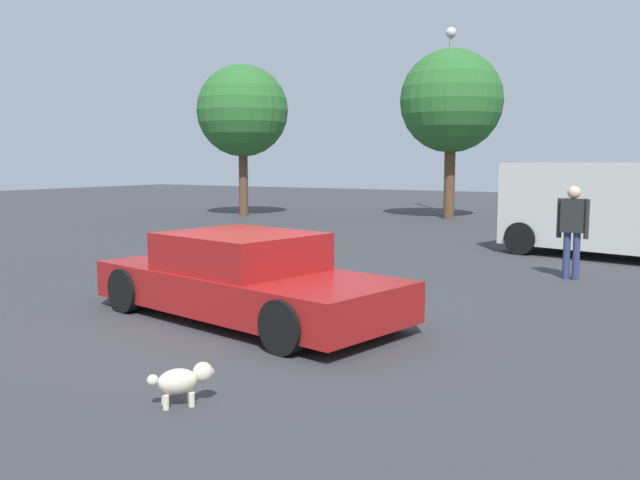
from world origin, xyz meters
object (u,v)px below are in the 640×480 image
at_px(dog, 183,380).
at_px(pedestrian, 573,224).
at_px(sedan_foreground, 245,279).
at_px(van_white, 627,207).
at_px(light_post_far, 450,91).

bearing_deg(dog, pedestrian, 28.92).
height_order(sedan_foreground, van_white, van_white).
xyz_separation_m(sedan_foreground, dog, (1.54, -2.97, -0.32)).
bearing_deg(pedestrian, light_post_far, -149.95).
relative_size(van_white, pedestrian, 3.21).
bearing_deg(pedestrian, sedan_foreground, -28.30).
distance_m(van_white, pedestrian, 3.43).
xyz_separation_m(dog, van_white, (2.26, 11.96, 0.93)).
xyz_separation_m(pedestrian, light_post_far, (-7.59, 14.25, 4.01)).
height_order(pedestrian, light_post_far, light_post_far).
bearing_deg(sedan_foreground, pedestrian, 71.08).
bearing_deg(sedan_foreground, light_post_far, 113.64).
bearing_deg(light_post_far, sedan_foreground, -77.75).
distance_m(pedestrian, light_post_far, 16.64).
height_order(dog, van_white, van_white).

